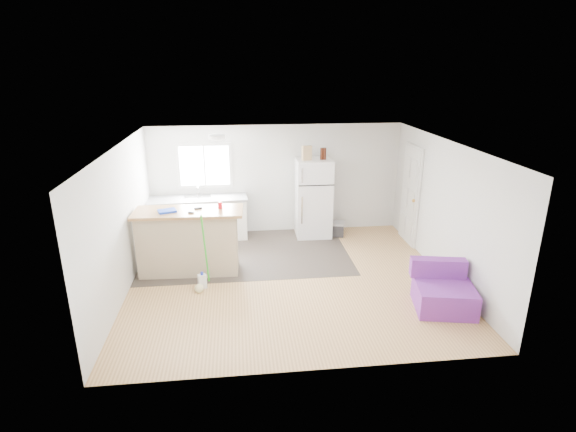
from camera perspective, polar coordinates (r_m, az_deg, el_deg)
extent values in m
cube|color=#A67646|center=(8.05, 0.20, -8.09)|extent=(5.50, 5.00, 0.01)
cube|color=white|center=(7.28, 0.22, 9.03)|extent=(5.50, 5.00, 0.01)
cube|color=silver|center=(9.96, -1.47, 4.67)|extent=(5.50, 0.01, 2.40)
cube|color=silver|center=(5.30, 3.39, -8.66)|extent=(5.50, 0.01, 2.40)
cube|color=silver|center=(7.77, -20.37, -0.69)|extent=(0.01, 5.00, 2.40)
cube|color=silver|center=(8.34, 19.32, 0.74)|extent=(0.01, 5.00, 2.40)
cube|color=#362E28|center=(9.13, -5.26, -4.71)|extent=(4.05, 2.50, 0.00)
cube|color=white|center=(9.86, -10.54, 6.30)|extent=(1.18, 0.04, 0.98)
cube|color=white|center=(9.85, -10.55, 6.28)|extent=(1.05, 0.01, 0.85)
cube|color=white|center=(9.84, -10.55, 6.27)|extent=(0.03, 0.02, 0.85)
cube|color=white|center=(9.74, 15.23, 2.54)|extent=(0.05, 0.82, 2.03)
cube|color=white|center=(9.74, 15.28, 2.57)|extent=(0.03, 0.92, 2.10)
sphere|color=gold|center=(9.44, 15.66, 1.89)|extent=(0.07, 0.07, 0.07)
cylinder|color=white|center=(8.43, -9.01, 9.88)|extent=(0.30, 0.30, 0.07)
cube|color=white|center=(9.88, -11.21, -0.41)|extent=(2.05, 0.73, 0.89)
cube|color=gray|center=(9.74, -11.39, 2.17)|extent=(2.11, 0.77, 0.04)
cube|color=silver|center=(9.71, -11.40, 2.11)|extent=(0.58, 0.46, 0.06)
cube|color=tan|center=(8.32, -12.49, -3.33)|extent=(1.77, 0.69, 1.13)
cube|color=#A87C48|center=(8.12, -12.54, 0.52)|extent=(1.94, 0.80, 0.05)
cube|color=white|center=(9.80, 3.23, 2.30)|extent=(0.76, 0.71, 1.71)
cube|color=black|center=(9.36, 3.64, 3.89)|extent=(0.75, 0.02, 0.02)
cube|color=silver|center=(9.25, 1.82, 5.16)|extent=(0.03, 0.02, 0.31)
cube|color=silver|center=(9.46, 1.77, 0.73)|extent=(0.03, 0.02, 0.60)
cube|color=#2F2E31|center=(10.02, 5.95, -1.74)|extent=(0.45, 0.36, 0.27)
cube|color=gray|center=(9.96, 5.98, -0.88)|extent=(0.48, 0.38, 0.05)
cube|color=purple|center=(7.48, 19.19, -9.67)|extent=(1.01, 0.97, 0.41)
cube|color=purple|center=(7.57, 18.51, -6.24)|extent=(0.89, 0.37, 0.30)
cube|color=white|center=(7.84, -10.82, -8.16)|extent=(0.16, 0.14, 0.25)
cylinder|color=#1B2DC0|center=(7.77, -10.89, -7.17)|extent=(0.06, 0.06, 0.05)
cylinder|color=green|center=(7.59, -10.47, -4.21)|extent=(0.07, 0.36, 1.33)
sphere|color=beige|center=(7.76, -11.22, -9.00)|extent=(0.15, 0.15, 0.15)
cylinder|color=red|center=(8.10, -8.61, 1.37)|extent=(0.10, 0.10, 0.12)
cube|color=#1437C2|center=(8.11, -15.10, 0.63)|extent=(0.36, 0.31, 0.04)
cube|color=black|center=(8.15, -11.35, 0.98)|extent=(0.15, 0.08, 0.03)
cube|color=black|center=(7.95, -12.23, 0.44)|extent=(0.11, 0.06, 0.03)
cube|color=tan|center=(9.46, 2.40, 7.99)|extent=(0.21, 0.13, 0.30)
cylinder|color=#3B160A|center=(9.55, 4.66, 7.90)|extent=(0.08, 0.08, 0.25)
cylinder|color=#3B160A|center=(9.54, 4.32, 7.89)|extent=(0.07, 0.07, 0.25)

